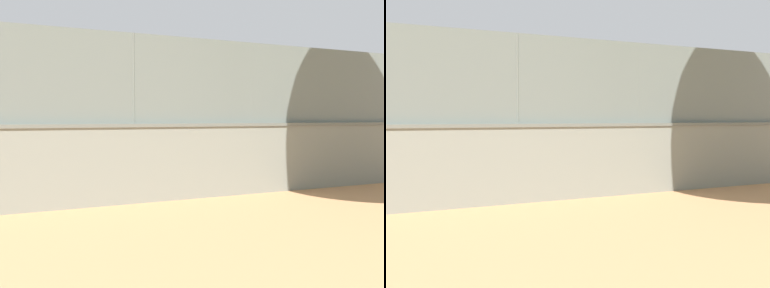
{
  "view_description": "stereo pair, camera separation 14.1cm",
  "coord_description": "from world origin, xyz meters",
  "views": [
    {
      "loc": [
        4.19,
        20.5,
        1.96
      ],
      "look_at": [
        -2.05,
        6.7,
        1.04
      ],
      "focal_mm": 40.57,
      "sensor_mm": 36.0,
      "label": 1
    },
    {
      "loc": [
        4.06,
        20.56,
        1.96
      ],
      "look_at": [
        -2.05,
        6.7,
        1.04
      ],
      "focal_mm": 40.57,
      "sensor_mm": 36.0,
      "label": 2
    }
  ],
  "objects": [
    {
      "name": "fence_panel_on_wall",
      "position": [
        2.91,
        10.89,
        2.85
      ],
      "size": [
        28.83,
        0.18,
        2.06
      ],
      "color": "slate",
      "rests_on": "perimeter_wall"
    },
    {
      "name": "perimeter_wall",
      "position": [
        2.91,
        10.89,
        0.92
      ],
      "size": [
        29.35,
        0.51,
        1.83
      ],
      "color": "gray",
      "rests_on": "ground_plane"
    },
    {
      "name": "player_crossing_court",
      "position": [
        -4.78,
        -1.09,
        0.99
      ],
      "size": [
        1.09,
        0.86,
        1.68
      ],
      "color": "#B2B2B2",
      "rests_on": "ground_plane"
    },
    {
      "name": "sports_ball",
      "position": [
        -4.53,
        0.59,
        0.09
      ],
      "size": [
        0.18,
        0.18,
        0.18
      ],
      "primitive_type": "sphere",
      "color": "orange",
      "rests_on": "ground_plane"
    },
    {
      "name": "ground_plane",
      "position": [
        0.0,
        0.0,
        0.0
      ],
      "size": [
        260.0,
        260.0,
        0.0
      ],
      "primitive_type": "plane",
      "color": "tan"
    },
    {
      "name": "player_at_service_line",
      "position": [
        -2.01,
        4.3,
        1.03
      ],
      "size": [
        1.3,
        0.8,
        1.73
      ],
      "color": "navy",
      "rests_on": "ground_plane"
    },
    {
      "name": "player_baseline_waiting",
      "position": [
        -5.74,
        8.82,
        0.99
      ],
      "size": [
        1.2,
        0.76,
        1.67
      ],
      "color": "black",
      "rests_on": "ground_plane"
    }
  ]
}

